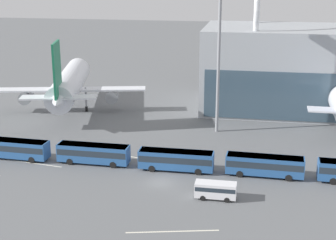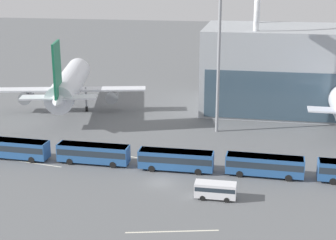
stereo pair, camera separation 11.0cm
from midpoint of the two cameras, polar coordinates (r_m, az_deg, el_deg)
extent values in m
plane|color=slate|center=(73.26, -0.85, -6.90)|extent=(440.00, 440.00, 0.00)
torus|color=white|center=(109.63, 9.84, 12.18)|extent=(1.10, 18.23, 18.23)
cylinder|color=silver|center=(110.26, -10.87, 4.05)|extent=(11.89, 30.63, 5.35)
sphere|color=silver|center=(124.91, -9.93, 5.57)|extent=(5.24, 5.24, 5.24)
cone|color=silver|center=(95.76, -12.09, 2.06)|extent=(6.42, 7.59, 5.08)
cube|color=silver|center=(108.69, -10.98, 3.35)|extent=(31.76, 10.29, 0.35)
cylinder|color=gray|center=(110.70, -15.50, 2.46)|extent=(3.34, 4.05, 2.62)
cylinder|color=gray|center=(108.12, -6.25, 2.64)|extent=(3.34, 4.05, 2.62)
cube|color=#19724C|center=(95.21, -12.23, 5.52)|extent=(1.92, 6.84, 9.89)
cube|color=silver|center=(96.33, -12.04, 2.48)|extent=(14.27, 6.20, 0.28)
cylinder|color=gray|center=(120.67, -10.15, 3.78)|extent=(0.36, 0.36, 4.64)
cylinder|color=black|center=(121.20, -10.09, 2.71)|extent=(0.68, 1.17, 1.10)
cylinder|color=gray|center=(109.70, -12.72, 2.34)|extent=(0.36, 0.36, 4.64)
cylinder|color=black|center=(110.28, -12.64, 1.17)|extent=(0.68, 1.17, 1.10)
cylinder|color=gray|center=(108.69, -9.11, 2.41)|extent=(0.36, 0.36, 4.64)
cylinder|color=black|center=(109.28, -9.05, 1.23)|extent=(0.68, 1.17, 1.10)
sphere|color=silver|center=(123.95, 17.55, 4.77)|extent=(5.50, 5.50, 5.50)
cylinder|color=gray|center=(105.12, 12.09, 1.69)|extent=(2.74, 3.12, 2.70)
cylinder|color=gray|center=(119.08, 17.72, 2.97)|extent=(0.36, 0.36, 4.23)
cylinder|color=black|center=(119.58, 17.63, 1.99)|extent=(0.46, 1.11, 1.10)
cylinder|color=gray|center=(105.69, 16.54, 1.39)|extent=(0.36, 0.36, 4.23)
cylinder|color=black|center=(106.24, 16.44, 0.29)|extent=(0.46, 1.11, 1.10)
cube|color=#285693|center=(84.84, -16.69, -3.02)|extent=(11.26, 3.05, 2.69)
cube|color=#232D38|center=(84.75, -16.71, -2.85)|extent=(11.04, 3.07, 0.94)
cube|color=silver|center=(84.43, -16.77, -2.20)|extent=(10.92, 2.96, 0.12)
cylinder|color=black|center=(84.62, -14.19, -3.75)|extent=(1.01, 0.35, 1.00)
cylinder|color=black|center=(82.69, -14.91, -4.29)|extent=(1.01, 0.35, 1.00)
cube|color=#285693|center=(80.07, -8.30, -3.65)|extent=(11.20, 2.75, 2.69)
cube|color=#232D38|center=(79.98, -8.31, -3.47)|extent=(10.98, 2.77, 0.94)
cube|color=silver|center=(79.64, -8.34, -2.78)|extent=(10.87, 2.66, 0.12)
cylinder|color=black|center=(80.50, -5.66, -4.37)|extent=(1.01, 0.32, 1.00)
cylinder|color=black|center=(78.43, -6.15, -4.97)|extent=(1.01, 0.32, 1.00)
cylinder|color=black|center=(82.68, -10.27, -3.98)|extent=(1.01, 0.32, 1.00)
cylinder|color=black|center=(80.67, -10.87, -4.55)|extent=(1.01, 0.32, 1.00)
cube|color=#285693|center=(76.64, 0.86, -4.41)|extent=(11.17, 2.57, 2.69)
cube|color=#232D38|center=(76.54, 0.86, -4.23)|extent=(10.94, 2.60, 0.94)
cube|color=silver|center=(76.18, 0.86, -3.51)|extent=(10.83, 2.50, 0.12)
cylinder|color=black|center=(77.73, 3.52, -5.10)|extent=(1.00, 0.30, 1.00)
cylinder|color=black|center=(75.59, 3.32, -5.75)|extent=(1.00, 0.30, 1.00)
cylinder|color=black|center=(78.72, -1.51, -4.78)|extent=(1.00, 0.30, 1.00)
cylinder|color=black|center=(76.60, -1.85, -5.41)|extent=(1.00, 0.30, 1.00)
cube|color=#285693|center=(75.91, 10.62, -4.93)|extent=(11.24, 2.91, 2.69)
cube|color=#232D38|center=(75.81, 10.63, -4.74)|extent=(11.01, 2.93, 0.94)
cube|color=silver|center=(75.45, 10.67, -4.02)|extent=(10.90, 2.82, 0.12)
cylinder|color=black|center=(77.48, 13.17, -5.61)|extent=(1.01, 0.33, 1.00)
cylinder|color=black|center=(75.32, 13.19, -6.27)|extent=(1.01, 0.33, 1.00)
cylinder|color=black|center=(77.56, 8.04, -5.29)|extent=(1.01, 0.33, 1.00)
cylinder|color=black|center=(75.40, 7.91, -5.94)|extent=(1.01, 0.33, 1.00)
cylinder|color=black|center=(78.02, 17.63, -5.81)|extent=(1.01, 0.33, 1.00)
cylinder|color=black|center=(75.87, 17.79, -6.48)|extent=(1.01, 0.33, 1.00)
cube|color=silver|center=(68.14, 5.25, -7.70)|extent=(5.43, 2.02, 1.93)
cube|color=#232D38|center=(68.01, 5.26, -7.46)|extent=(5.27, 2.04, 0.58)
cylinder|color=black|center=(67.82, 3.82, -8.63)|extent=(0.70, 0.23, 0.70)
cylinder|color=black|center=(69.50, 4.01, -7.99)|extent=(0.70, 0.23, 0.70)
cylinder|color=black|center=(67.58, 6.50, -8.81)|extent=(0.70, 0.23, 0.70)
cylinder|color=black|center=(69.26, 6.61, -8.15)|extent=(0.70, 0.23, 0.70)
cylinder|color=gray|center=(92.23, 5.60, 6.74)|extent=(0.56, 0.56, 26.97)
cube|color=silver|center=(82.57, -14.62, -4.67)|extent=(9.47, 1.71, 0.01)
cube|color=silver|center=(60.60, 0.45, -12.25)|extent=(10.58, 2.72, 0.01)
cube|color=silver|center=(83.99, -5.62, -3.81)|extent=(8.50, 2.49, 0.01)
camera|label=1|loc=(0.06, -90.04, -0.01)|focal=55.00mm
camera|label=2|loc=(0.06, 89.96, 0.01)|focal=55.00mm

